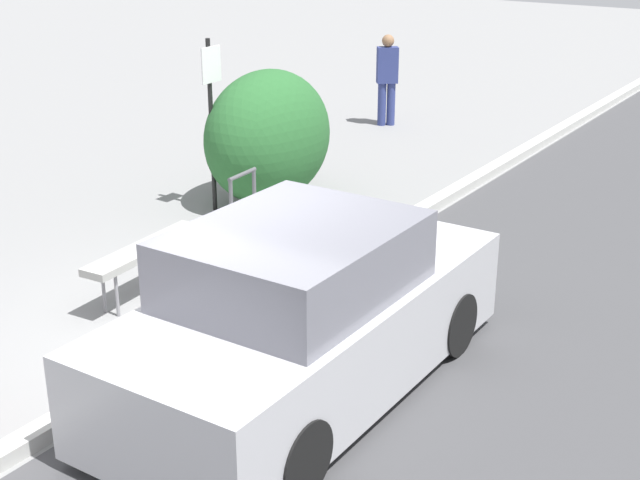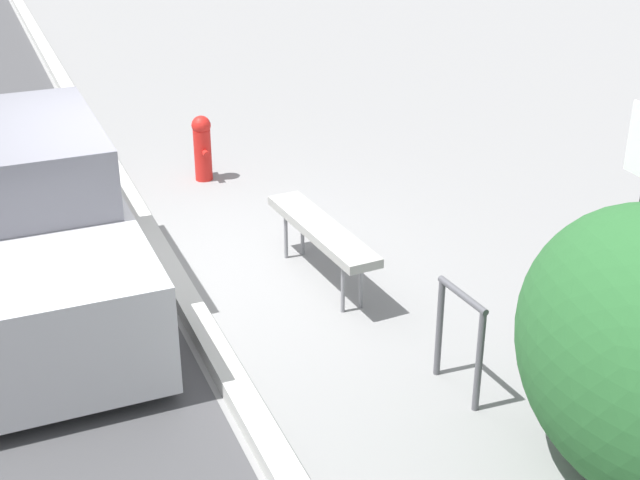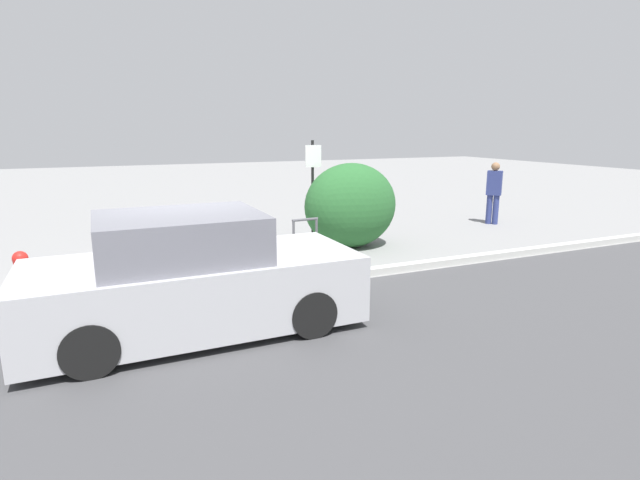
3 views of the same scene
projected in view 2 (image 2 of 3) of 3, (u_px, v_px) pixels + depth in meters
name	position (u px, v px, depth m)	size (l,w,h in m)	color
ground_plane	(171.00, 279.00, 8.11)	(60.00, 60.00, 0.00)	gray
curb	(171.00, 273.00, 8.08)	(60.00, 0.20, 0.13)	#B7B7B2
bench	(321.00, 231.00, 7.86)	(1.66, 0.43, 0.55)	gray
bike_rack	(460.00, 332.00, 6.31)	(0.55, 0.09, 0.83)	#515156
sign_post	(638.00, 228.00, 5.78)	(0.36, 0.08, 2.30)	black
fire_hydrant	(202.00, 146.00, 10.17)	(0.36, 0.22, 0.77)	red
parked_car_near	(15.00, 227.00, 7.48)	(4.08, 1.79, 1.53)	black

